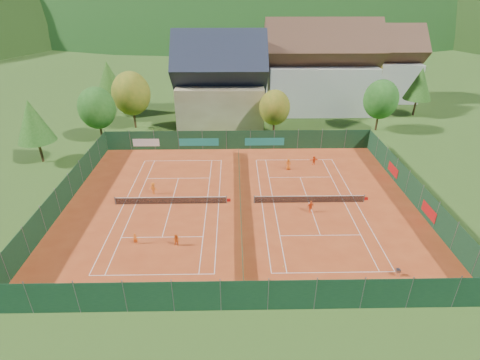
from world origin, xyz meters
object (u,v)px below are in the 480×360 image
Objects in this scene: player_left_mid at (176,240)px; player_left_far at (153,188)px; chalet at (220,84)px; player_left_near at (135,239)px; player_right_near at (311,207)px; player_right_far_b at (314,160)px; hotel_block_a at (320,72)px; hotel_block_b at (377,68)px; player_right_far_a at (288,164)px; ball_hopper at (398,271)px.

player_left_far is at bearing 125.92° from player_left_mid.
player_left_near is (-7.37, -37.44, -6.02)m from chalet.
player_left_mid is 11.06m from player_left_far.
player_right_far_b is (2.75, 12.25, -0.05)m from player_right_near.
chalet is 12.10× the size of player_left_mid.
player_left_near is 0.80× the size of player_left_far.
hotel_block_a reaches higher than player_right_near.
player_right_far_a is (-23.28, -35.20, -5.83)m from hotel_block_b.
player_left_mid is at bearing -95.03° from chalet.
hotel_block_a is 43.26m from player_left_far.
player_left_near is at bearing 31.10° from player_right_far_b.
chalet is 35.85m from hotel_block_b.
chalet reaches higher than ball_hopper.
ball_hopper is 0.60× the size of player_right_far_b.
player_left_far is 0.96× the size of player_right_far_a.
player_right_near is 10.90m from player_right_far_a.
ball_hopper is at bearing -19.21° from player_left_near.
player_right_near is at bearing 84.40° from player_right_far_a.
hotel_block_b is at bearing 22.99° from chalet.
chalet is 10.28× the size of player_right_far_a.
player_right_near is at bearing 119.01° from ball_hopper.
hotel_block_b is 59.06m from ball_hopper.
hotel_block_b reaches higher than ball_hopper.
chalet reaches higher than hotel_block_b.
player_left_far is at bearing 11.27° from player_right_far_b.
player_right_far_b reaches higher than player_left_mid.
hotel_block_b is 42.60m from player_right_far_a.
player_left_mid reaches higher than player_left_near.
player_left_near is 0.91× the size of player_left_mid.
chalet is at bearing -90.77° from player_left_far.
player_right_near is (-8.25, -38.05, -6.66)m from hotel_block_a.
hotel_block_b is 51.49m from player_right_near.
player_left_near is at bearing -171.64° from player_left_mid.
hotel_block_a is 48.92m from ball_hopper.
player_left_far is (-23.92, 14.80, 0.20)m from ball_hopper.
player_right_near is at bearing -71.46° from chalet.
player_left_far is 1.05× the size of player_right_near.
player_right_far_b is at bearing 61.02° from player_left_mid.
hotel_block_b reaches higher than player_right_near.
player_right_far_b is at bearing -119.99° from hotel_block_b.
player_left_far reaches higher than player_right_far_b.
ball_hopper is at bearing 88.41° from player_right_far_b.
chalet is at bearing -157.01° from hotel_block_b.
player_right_near is (10.75, -32.05, -5.90)m from chalet.
hotel_block_b is at bearing -129.09° from player_right_far_b.
chalet is 24.69m from player_right_far_b.
chalet is at bearing -162.47° from hotel_block_a.
hotel_block_b is 12.86× the size of player_right_far_b.
player_left_near is at bearing -121.27° from hotel_block_a.
hotel_block_b is 63.58m from player_left_mid.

